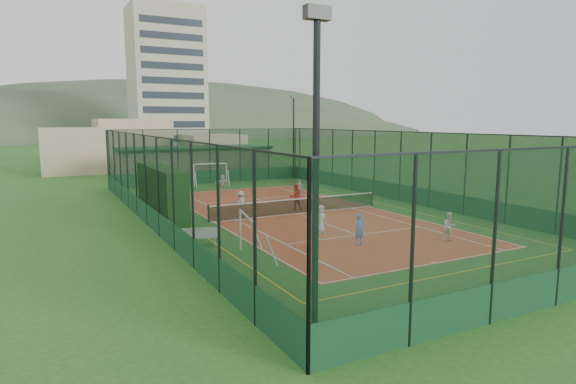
% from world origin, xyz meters
% --- Properties ---
extents(ground, '(300.00, 300.00, 0.00)m').
position_xyz_m(ground, '(0.00, 0.00, 0.00)').
color(ground, '#27551D').
rests_on(ground, ground).
extents(court_slab, '(11.17, 23.97, 0.01)m').
position_xyz_m(court_slab, '(0.00, 0.00, 0.01)').
color(court_slab, '#AE4226').
rests_on(court_slab, ground).
extents(tennis_net, '(11.67, 0.12, 1.06)m').
position_xyz_m(tennis_net, '(0.00, 0.00, 0.53)').
color(tennis_net, black).
rests_on(tennis_net, ground).
extents(perimeter_fence, '(18.12, 34.12, 5.00)m').
position_xyz_m(perimeter_fence, '(0.00, 0.00, 2.50)').
color(perimeter_fence, black).
rests_on(perimeter_fence, ground).
extents(floodlight_sw, '(0.60, 0.26, 8.25)m').
position_xyz_m(floodlight_sw, '(-8.60, -16.60, 4.12)').
color(floodlight_sw, black).
rests_on(floodlight_sw, ground).
extents(floodlight_ne, '(0.60, 0.26, 8.25)m').
position_xyz_m(floodlight_ne, '(8.60, 16.60, 4.12)').
color(floodlight_ne, black).
rests_on(floodlight_ne, ground).
extents(clubhouse, '(15.20, 7.20, 3.15)m').
position_xyz_m(clubhouse, '(0.00, 22.00, 1.57)').
color(clubhouse, tan).
rests_on(clubhouse, ground).
extents(apartment_tower, '(15.00, 12.00, 30.00)m').
position_xyz_m(apartment_tower, '(12.00, 82.00, 15.00)').
color(apartment_tower, beige).
rests_on(apartment_tower, ground).
extents(distant_hills, '(200.00, 60.00, 24.00)m').
position_xyz_m(distant_hills, '(0.00, 150.00, 0.00)').
color(distant_hills, '#384C33').
rests_on(distant_hills, ground).
extents(hedge_left, '(1.12, 7.50, 3.28)m').
position_xyz_m(hedge_left, '(-8.30, 0.45, 1.64)').
color(hedge_left, black).
rests_on(hedge_left, ground).
extents(white_bench, '(1.70, 0.96, 0.92)m').
position_xyz_m(white_bench, '(-7.80, -4.72, 0.46)').
color(white_bench, white).
rests_on(white_bench, ground).
extents(futsal_goal_near, '(2.98, 1.38, 1.86)m').
position_xyz_m(futsal_goal_near, '(-6.66, -7.72, 0.93)').
color(futsal_goal_near, white).
rests_on(futsal_goal_near, ground).
extents(futsal_goal_far, '(3.11, 1.18, 1.96)m').
position_xyz_m(futsal_goal_far, '(-0.61, 15.18, 0.98)').
color(futsal_goal_far, white).
rests_on(futsal_goal_far, ground).
extents(child_near_left, '(0.81, 0.62, 1.47)m').
position_xyz_m(child_near_left, '(-1.46, -5.16, 0.74)').
color(child_near_left, silver).
rests_on(child_near_left, court_slab).
extents(child_near_mid, '(0.59, 0.43, 1.49)m').
position_xyz_m(child_near_mid, '(-1.07, -8.01, 0.76)').
color(child_near_mid, '#5080E4').
rests_on(child_near_mid, court_slab).
extents(child_near_right, '(0.79, 0.66, 1.44)m').
position_xyz_m(child_near_right, '(3.16, -9.48, 0.73)').
color(child_near_right, white).
rests_on(child_near_right, court_slab).
extents(child_far_left, '(1.03, 0.87, 1.39)m').
position_xyz_m(child_far_left, '(-3.04, 1.88, 0.70)').
color(child_far_left, silver).
rests_on(child_far_left, court_slab).
extents(child_far_right, '(0.74, 0.33, 1.25)m').
position_xyz_m(child_far_right, '(3.68, 6.37, 0.63)').
color(child_far_right, white).
rests_on(child_far_right, court_slab).
extents(child_far_back, '(1.36, 0.61, 1.41)m').
position_xyz_m(child_far_back, '(-0.91, 11.19, 0.72)').
color(child_far_back, silver).
rests_on(child_far_back, court_slab).
extents(coach, '(0.91, 0.75, 1.72)m').
position_xyz_m(coach, '(0.51, 1.20, 0.87)').
color(coach, red).
rests_on(coach, court_slab).
extents(tennis_balls, '(5.51, 1.19, 0.07)m').
position_xyz_m(tennis_balls, '(-0.36, 1.43, 0.04)').
color(tennis_balls, '#CCE033').
rests_on(tennis_balls, court_slab).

